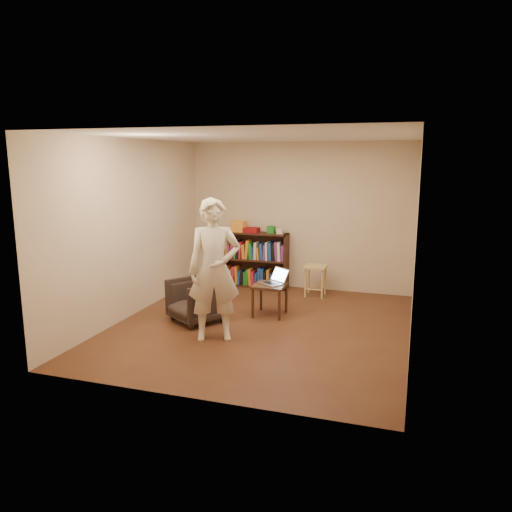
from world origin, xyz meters
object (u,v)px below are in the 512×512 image
(stool, at_px, (316,271))
(laptop, at_px, (275,280))
(side_table, at_px, (270,290))
(person, at_px, (214,270))
(armchair, at_px, (196,300))
(bookshelf, at_px, (256,263))

(stool, distance_m, laptop, 1.26)
(side_table, height_order, person, person)
(laptop, bearing_deg, side_table, -89.35)
(armchair, distance_m, person, 0.98)
(bookshelf, distance_m, armchair, 2.18)
(bookshelf, relative_size, side_table, 2.52)
(armchair, relative_size, laptop, 1.47)
(laptop, height_order, person, person)
(bookshelf, height_order, person, person)
(bookshelf, distance_m, person, 2.79)
(stool, relative_size, person, 0.29)
(laptop, xyz_separation_m, person, (-0.46, -1.23, 0.39))
(bookshelf, xyz_separation_m, side_table, (0.74, -1.58, -0.04))
(person, bearing_deg, bookshelf, 73.49)
(armchair, bearing_deg, bookshelf, 118.65)
(person, bearing_deg, stool, 47.38)
(bookshelf, relative_size, armchair, 1.75)
(armchair, distance_m, side_table, 1.11)
(side_table, xyz_separation_m, laptop, (0.05, 0.08, 0.13))
(stool, bearing_deg, bookshelf, 165.20)
(side_table, relative_size, person, 0.26)
(stool, height_order, side_table, stool)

